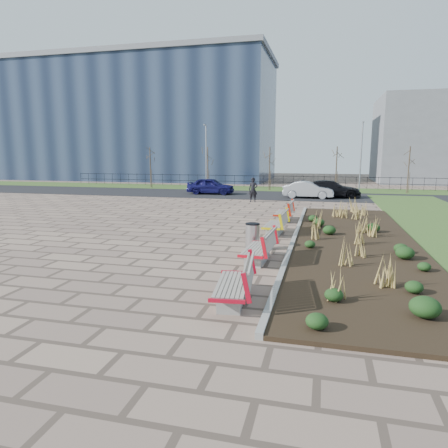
% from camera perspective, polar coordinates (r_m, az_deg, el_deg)
% --- Properties ---
extents(ground, '(120.00, 120.00, 0.00)m').
position_cam_1_polar(ground, '(12.46, -10.15, -6.13)').
color(ground, '#886F5D').
rests_on(ground, ground).
extents(planting_bed, '(4.50, 18.00, 0.10)m').
position_cam_1_polar(planting_bed, '(16.30, 18.22, -2.46)').
color(planting_bed, black).
rests_on(planting_bed, ground).
extents(planting_curb, '(0.16, 18.00, 0.15)m').
position_cam_1_polar(planting_curb, '(16.28, 10.03, -2.03)').
color(planting_curb, gray).
rests_on(planting_curb, ground).
extents(grass_verge_far, '(80.00, 5.00, 0.04)m').
position_cam_1_polar(grass_verge_far, '(39.36, 6.75, 5.01)').
color(grass_verge_far, '#33511E').
rests_on(grass_verge_far, ground).
extents(road, '(80.00, 7.00, 0.02)m').
position_cam_1_polar(road, '(33.45, 5.43, 4.13)').
color(road, black).
rests_on(road, ground).
extents(bench_a, '(1.14, 2.19, 1.00)m').
position_cam_1_polar(bench_a, '(9.36, 1.14, -8.27)').
color(bench_a, red).
rests_on(bench_a, ground).
extents(bench_b, '(1.00, 2.14, 1.00)m').
position_cam_1_polar(bench_b, '(12.82, 4.81, -3.24)').
color(bench_b, red).
rests_on(bench_b, ground).
extents(bench_c, '(0.99, 2.14, 1.00)m').
position_cam_1_polar(bench_c, '(17.28, 7.27, 0.18)').
color(bench_c, yellow).
rests_on(bench_c, ground).
extents(bench_d, '(0.92, 2.11, 1.00)m').
position_cam_1_polar(bench_d, '(20.78, 8.45, 1.82)').
color(bench_d, '#B91F0C').
rests_on(bench_d, ground).
extents(litter_bin, '(0.50, 0.50, 0.95)m').
position_cam_1_polar(litter_bin, '(14.39, 4.09, -1.85)').
color(litter_bin, '#B2B2B7').
rests_on(litter_bin, ground).
extents(pedestrian, '(0.65, 0.44, 1.75)m').
position_cam_1_polar(pedestrian, '(28.65, 4.18, 4.90)').
color(pedestrian, black).
rests_on(pedestrian, ground).
extents(car_blue, '(4.06, 1.72, 1.37)m').
position_cam_1_polar(car_blue, '(34.05, -1.91, 5.45)').
color(car_blue, '#12114C').
rests_on(car_blue, road).
extents(car_silver, '(3.88, 1.39, 1.27)m').
position_cam_1_polar(car_silver, '(31.66, 11.94, 4.80)').
color(car_silver, '#9FA0A6').
rests_on(car_silver, road).
extents(car_black, '(4.75, 2.24, 1.34)m').
position_cam_1_polar(car_black, '(32.53, 14.98, 4.87)').
color(car_black, black).
rests_on(car_black, road).
extents(tree_a, '(1.40, 1.40, 4.00)m').
position_cam_1_polar(tree_a, '(41.09, -10.47, 7.95)').
color(tree_a, '#4C3D2D').
rests_on(tree_a, grass_verge_far).
extents(tree_b, '(1.40, 1.40, 4.00)m').
position_cam_1_polar(tree_b, '(39.00, -2.34, 8.00)').
color(tree_b, '#4C3D2D').
rests_on(tree_b, grass_verge_far).
extents(tree_c, '(1.40, 1.40, 4.00)m').
position_cam_1_polar(tree_c, '(37.75, 6.52, 7.88)').
color(tree_c, '#4C3D2D').
rests_on(tree_c, grass_verge_far).
extents(tree_d, '(1.40, 1.40, 4.00)m').
position_cam_1_polar(tree_d, '(37.44, 15.74, 7.55)').
color(tree_d, '#4C3D2D').
rests_on(tree_d, grass_verge_far).
extents(tree_e, '(1.40, 1.40, 4.00)m').
position_cam_1_polar(tree_e, '(38.07, 24.86, 7.04)').
color(tree_e, '#4C3D2D').
rests_on(tree_e, grass_verge_far).
extents(lamp_west, '(0.24, 0.60, 6.00)m').
position_cam_1_polar(lamp_west, '(38.49, -2.56, 9.46)').
color(lamp_west, gray).
rests_on(lamp_west, grass_verge_far).
extents(lamp_east, '(0.24, 0.60, 6.00)m').
position_cam_1_polar(lamp_east, '(37.02, 18.96, 8.91)').
color(lamp_east, gray).
rests_on(lamp_east, grass_verge_far).
extents(railing_fence, '(44.00, 0.10, 1.20)m').
position_cam_1_polar(railing_fence, '(40.80, 7.04, 6.06)').
color(railing_fence, black).
rests_on(railing_fence, grass_verge_far).
extents(building_glass, '(40.00, 14.00, 15.00)m').
position_cam_1_polar(building_glass, '(57.74, -14.27, 13.80)').
color(building_glass, '#192338').
rests_on(building_glass, ground).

